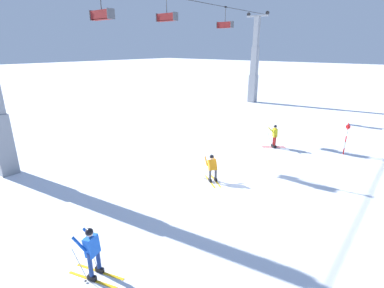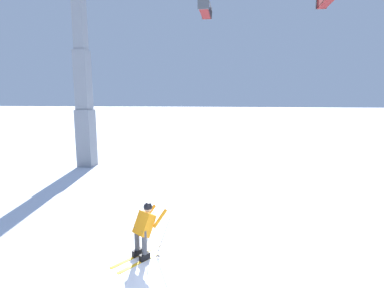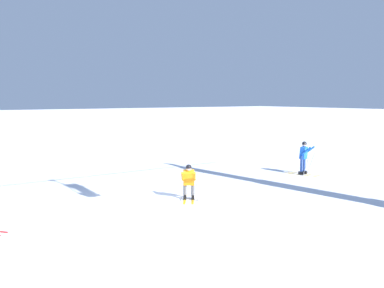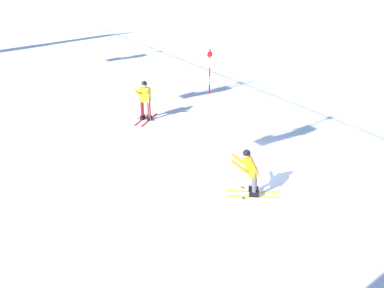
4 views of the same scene
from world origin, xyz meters
TOP-DOWN VIEW (x-y plane):
  - ground_plane at (0.00, 0.00)m, footprint 260.00×260.00m
  - skier_carving_main at (-1.03, 1.25)m, footprint 1.32×1.55m
  - skier_distant_uphill at (-8.84, 0.14)m, footprint 0.97×1.82m

SIDE VIEW (x-z plane):
  - ground_plane at x=0.00m, z-range 0.00..0.00m
  - skier_carving_main at x=-1.03m, z-range 0.04..1.56m
  - skier_distant_uphill at x=-8.84m, z-range 0.13..1.87m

